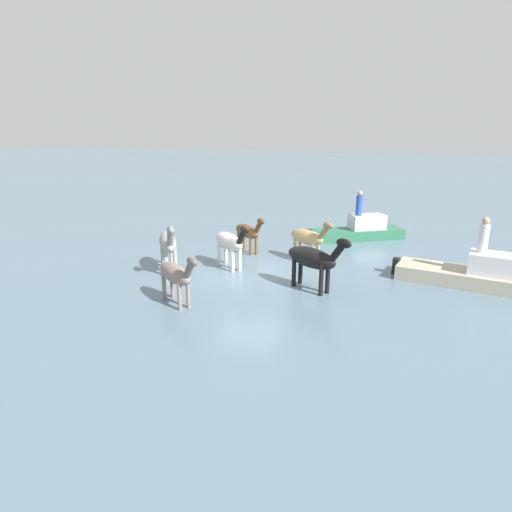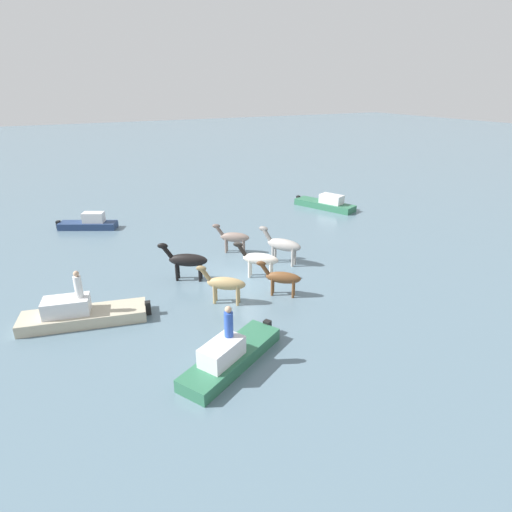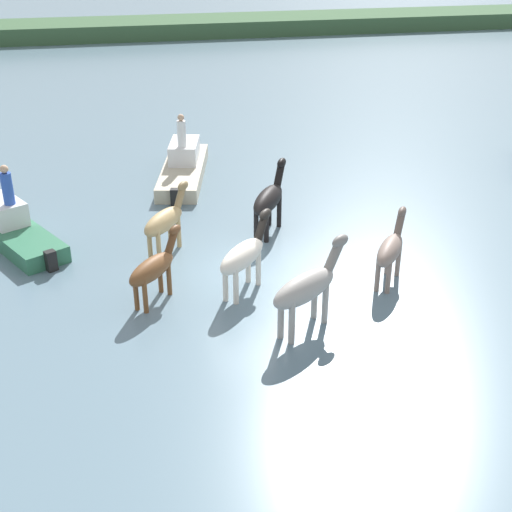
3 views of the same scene
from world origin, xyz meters
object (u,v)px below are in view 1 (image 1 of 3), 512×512
Objects in this scene: horse_gray_outer at (308,237)px; horse_pinto_flank at (248,232)px; horse_lead at (313,259)px; person_boatman_standing at (484,236)px; boat_launch_far at (480,278)px; horse_mid_herd at (230,242)px; person_spotter_bow at (359,204)px; boat_skiff_near at (358,233)px; horse_chestnut_trailing at (176,274)px; horse_dark_mare at (168,243)px.

horse_gray_outer is 1.11× the size of horse_pinto_flank.
horse_gray_outer is 0.87× the size of horse_lead.
horse_pinto_flank is at bearing -101.39° from person_boatman_standing.
boat_launch_far is (-1.97, 5.40, -0.78)m from horse_lead.
horse_pinto_flank is at bearing 164.64° from horse_lead.
horse_mid_herd is 1.72× the size of person_spotter_bow.
horse_lead is 1.99× the size of person_boatman_standing.
boat_launch_far is 4.53× the size of person_boatman_standing.
horse_gray_outer is 6.28m from boat_launch_far.
horse_gray_outer is at bearing -140.14° from boat_skiff_near.
person_boatman_standing is at bearing 37.90° from person_spotter_bow.
horse_mid_herd is 2.29m from horse_pinto_flank.
horse_lead is 4.43m from horse_chestnut_trailing.
boat_launch_far is at bearing 25.90° from horse_gray_outer.
horse_gray_outer is 3.28m from horse_lead.
person_boatman_standing is at bearing -179.15° from boat_launch_far.
horse_dark_mare reaches higher than boat_skiff_near.
horse_pinto_flank is (-3.35, 2.05, -0.18)m from horse_dark_mare.
horse_lead is (0.39, 5.48, -0.02)m from horse_dark_mare.
horse_dark_mare is 10.93m from person_boatman_standing.
horse_chestnut_trailing is at bearing -141.74° from boat_launch_far.
horse_chestnut_trailing is (5.57, -3.02, -0.03)m from horse_gray_outer.
horse_mid_herd reaches higher than boat_skiff_near.
horse_chestnut_trailing is at bearing -52.83° from horse_mid_herd.
horse_pinto_flank is (-3.75, -3.43, -0.17)m from horse_lead.
horse_mid_herd is 8.87m from boat_launch_far.
horse_gray_outer is 4.72m from person_spotter_bow.
boat_launch_far is 4.53× the size of person_spotter_bow.
horse_lead is at bearing 68.61° from horse_chestnut_trailing.
boat_launch_far is (1.78, 8.83, -0.61)m from horse_pinto_flank.
person_boatman_standing is at bearing -81.29° from boat_skiff_near.
boat_skiff_near is 3.93× the size of person_boatman_standing.
boat_skiff_near is at bearing -142.47° from person_boatman_standing.
horse_lead is (1.46, 3.43, 0.06)m from horse_mid_herd.
horse_gray_outer is at bearing -178.52° from boat_launch_far.
person_spotter_bow reaches higher than boat_launch_far.
horse_chestnut_trailing is at bearing -2.31° from horse_dark_mare.
horse_mid_herd reaches higher than horse_pinto_flank.
boat_skiff_near is 7.15m from boat_launch_far.
horse_chestnut_trailing reaches higher than boat_skiff_near.
horse_lead is at bearing 51.44° from horse_dark_mare.
person_spotter_bow is at bearing 114.62° from horse_lead.
horse_dark_mare is 3.28m from horse_chestnut_trailing.
boat_skiff_near is 7.23m from person_boatman_standing.
person_boatman_standing is at bearing 29.14° from horse_pinto_flank.
horse_dark_mare is 9.66m from person_spotter_bow.
person_boatman_standing is at bearing 45.31° from horse_mid_herd.
horse_dark_mare is 1.17× the size of horse_chestnut_trailing.
horse_lead is 5.80m from boat_launch_far.
horse_chestnut_trailing is 0.43× the size of boat_skiff_near.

